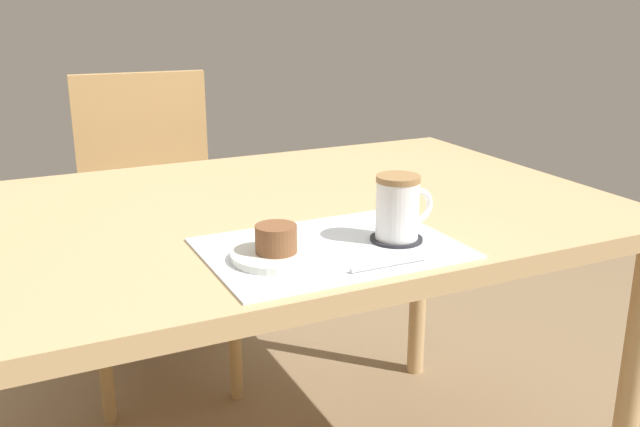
# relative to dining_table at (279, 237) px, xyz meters

# --- Properties ---
(dining_table) EXTENTS (1.31, 0.88, 0.72)m
(dining_table) POSITION_rel_dining_table_xyz_m (0.00, 0.00, 0.00)
(dining_table) COLOR tan
(dining_table) RESTS_ON ground_plane
(wooden_chair) EXTENTS (0.46, 0.46, 0.90)m
(wooden_chair) POSITION_rel_dining_table_xyz_m (-0.09, 0.76, -0.16)
(wooden_chair) COLOR tan
(wooden_chair) RESTS_ON ground_plane
(placemat) EXTENTS (0.41, 0.29, 0.00)m
(placemat) POSITION_rel_dining_table_xyz_m (-0.02, -0.27, 0.07)
(placemat) COLOR white
(placemat) RESTS_ON dining_table
(pastry_plate) EXTENTS (0.14, 0.14, 0.01)m
(pastry_plate) POSITION_rel_dining_table_xyz_m (-0.12, -0.29, 0.08)
(pastry_plate) COLOR silver
(pastry_plate) RESTS_ON placemat
(pastry) EXTENTS (0.07, 0.07, 0.04)m
(pastry) POSITION_rel_dining_table_xyz_m (-0.12, -0.29, 0.11)
(pastry) COLOR brown
(pastry) RESTS_ON pastry_plate
(coffee_coaster) EXTENTS (0.09, 0.09, 0.00)m
(coffee_coaster) POSITION_rel_dining_table_xyz_m (0.09, -0.29, 0.08)
(coffee_coaster) COLOR #232328
(coffee_coaster) RESTS_ON placemat
(coffee_mug) EXTENTS (0.11, 0.07, 0.11)m
(coffee_mug) POSITION_rel_dining_table_xyz_m (0.10, -0.29, 0.13)
(coffee_mug) COLOR white
(coffee_mug) RESTS_ON coffee_coaster
(teaspoon) EXTENTS (0.13, 0.01, 0.01)m
(teaspoon) POSITION_rel_dining_table_xyz_m (0.02, -0.39, 0.08)
(teaspoon) COLOR silver
(teaspoon) RESTS_ON placemat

